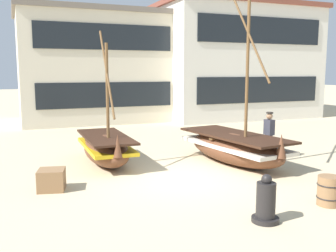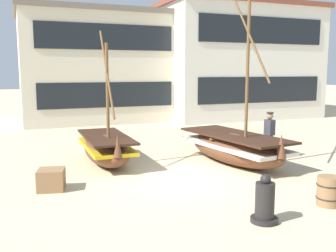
{
  "view_description": "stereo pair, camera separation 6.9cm",
  "coord_description": "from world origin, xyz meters",
  "px_view_note": "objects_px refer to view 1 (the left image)",
  "views": [
    {
      "loc": [
        -4.46,
        -10.1,
        3.12
      ],
      "look_at": [
        0.0,
        1.0,
        1.4
      ],
      "focal_mm": 41.22,
      "sensor_mm": 36.0,
      "label": 1
    },
    {
      "loc": [
        -4.4,
        -10.13,
        3.12
      ],
      "look_at": [
        0.0,
        1.0,
        1.4
      ],
      "focal_mm": 41.22,
      "sensor_mm": 36.0,
      "label": 2
    }
  ],
  "objects_px": {
    "fishing_boat_centre_large": "(235,147)",
    "harbor_building_annex": "(232,62)",
    "fisherman_by_hull": "(269,136)",
    "capstan_winch": "(266,203)",
    "wooden_barrel": "(329,191)",
    "cargo_crate": "(52,180)",
    "fishing_boat_near_left": "(106,148)",
    "harbor_building_main": "(96,67)"
  },
  "relations": [
    {
      "from": "harbor_building_main",
      "to": "wooden_barrel",
      "type": "bearing_deg",
      "value": -84.26
    },
    {
      "from": "fishing_boat_centre_large",
      "to": "harbor_building_annex",
      "type": "bearing_deg",
      "value": 59.4
    },
    {
      "from": "fisherman_by_hull",
      "to": "cargo_crate",
      "type": "relative_size",
      "value": 2.51
    },
    {
      "from": "harbor_building_annex",
      "to": "wooden_barrel",
      "type": "bearing_deg",
      "value": -113.94
    },
    {
      "from": "wooden_barrel",
      "to": "fishing_boat_centre_large",
      "type": "bearing_deg",
      "value": 88.13
    },
    {
      "from": "capstan_winch",
      "to": "fishing_boat_near_left",
      "type": "bearing_deg",
      "value": 107.32
    },
    {
      "from": "fishing_boat_near_left",
      "to": "capstan_winch",
      "type": "xyz_separation_m",
      "value": [
        1.94,
        -6.22,
        -0.13
      ]
    },
    {
      "from": "cargo_crate",
      "to": "fishing_boat_centre_large",
      "type": "bearing_deg",
      "value": 7.11
    },
    {
      "from": "fisherman_by_hull",
      "to": "fishing_boat_centre_large",
      "type": "bearing_deg",
      "value": -175.85
    },
    {
      "from": "fisherman_by_hull",
      "to": "capstan_winch",
      "type": "relative_size",
      "value": 1.65
    },
    {
      "from": "fishing_boat_centre_large",
      "to": "fisherman_by_hull",
      "type": "relative_size",
      "value": 3.49
    },
    {
      "from": "harbor_building_annex",
      "to": "fishing_boat_centre_large",
      "type": "bearing_deg",
      "value": -120.6
    },
    {
      "from": "harbor_building_main",
      "to": "harbor_building_annex",
      "type": "xyz_separation_m",
      "value": [
        9.15,
        -1.19,
        0.36
      ]
    },
    {
      "from": "harbor_building_main",
      "to": "capstan_winch",
      "type": "bearing_deg",
      "value": -90.59
    },
    {
      "from": "capstan_winch",
      "to": "harbor_building_annex",
      "type": "bearing_deg",
      "value": 61.04
    },
    {
      "from": "wooden_barrel",
      "to": "harbor_building_annex",
      "type": "xyz_separation_m",
      "value": [
        7.36,
        16.58,
        3.38
      ]
    },
    {
      "from": "fishing_boat_near_left",
      "to": "fishing_boat_centre_large",
      "type": "bearing_deg",
      "value": -21.07
    },
    {
      "from": "fishing_boat_near_left",
      "to": "harbor_building_main",
      "type": "xyz_separation_m",
      "value": [
        2.13,
        11.84,
        2.83
      ]
    },
    {
      "from": "fishing_boat_centre_large",
      "to": "harbor_building_main",
      "type": "relative_size",
      "value": 0.62
    },
    {
      "from": "fishing_boat_near_left",
      "to": "harbor_building_main",
      "type": "relative_size",
      "value": 0.47
    },
    {
      "from": "wooden_barrel",
      "to": "cargo_crate",
      "type": "xyz_separation_m",
      "value": [
        -5.89,
        3.62,
        -0.07
      ]
    },
    {
      "from": "wooden_barrel",
      "to": "harbor_building_annex",
      "type": "distance_m",
      "value": 18.45
    },
    {
      "from": "fishing_boat_near_left",
      "to": "fisherman_by_hull",
      "type": "bearing_deg",
      "value": -14.8
    },
    {
      "from": "fisherman_by_hull",
      "to": "cargo_crate",
      "type": "height_order",
      "value": "fisherman_by_hull"
    },
    {
      "from": "capstan_winch",
      "to": "wooden_barrel",
      "type": "distance_m",
      "value": 1.99
    },
    {
      "from": "wooden_barrel",
      "to": "harbor_building_main",
      "type": "bearing_deg",
      "value": 95.74
    },
    {
      "from": "harbor_building_annex",
      "to": "fisherman_by_hull",
      "type": "bearing_deg",
      "value": -115.46
    },
    {
      "from": "fishing_boat_near_left",
      "to": "cargo_crate",
      "type": "xyz_separation_m",
      "value": [
        -1.98,
        -2.31,
        -0.27
      ]
    },
    {
      "from": "fisherman_by_hull",
      "to": "fishing_boat_near_left",
      "type": "bearing_deg",
      "value": 165.2
    },
    {
      "from": "fishing_boat_near_left",
      "to": "cargo_crate",
      "type": "relative_size",
      "value": 6.62
    },
    {
      "from": "fishing_boat_centre_large",
      "to": "capstan_winch",
      "type": "distance_m",
      "value": 5.12
    },
    {
      "from": "fisherman_by_hull",
      "to": "wooden_barrel",
      "type": "height_order",
      "value": "fisherman_by_hull"
    },
    {
      "from": "fisherman_by_hull",
      "to": "capstan_winch",
      "type": "xyz_separation_m",
      "value": [
        -3.57,
        -4.76,
        -0.42
      ]
    },
    {
      "from": "fisherman_by_hull",
      "to": "harbor_building_annex",
      "type": "xyz_separation_m",
      "value": [
        5.76,
        12.1,
        2.89
      ]
    },
    {
      "from": "wooden_barrel",
      "to": "cargo_crate",
      "type": "relative_size",
      "value": 1.04
    },
    {
      "from": "cargo_crate",
      "to": "harbor_building_annex",
      "type": "relative_size",
      "value": 0.06
    },
    {
      "from": "fisherman_by_hull",
      "to": "capstan_winch",
      "type": "bearing_deg",
      "value": -126.88
    },
    {
      "from": "harbor_building_main",
      "to": "harbor_building_annex",
      "type": "height_order",
      "value": "harbor_building_annex"
    },
    {
      "from": "fishing_boat_near_left",
      "to": "capstan_winch",
      "type": "bearing_deg",
      "value": -72.68
    },
    {
      "from": "fisherman_by_hull",
      "to": "capstan_winch",
      "type": "distance_m",
      "value": 5.97
    },
    {
      "from": "harbor_building_annex",
      "to": "capstan_winch",
      "type": "bearing_deg",
      "value": -118.96
    },
    {
      "from": "wooden_barrel",
      "to": "harbor_building_main",
      "type": "height_order",
      "value": "harbor_building_main"
    }
  ]
}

